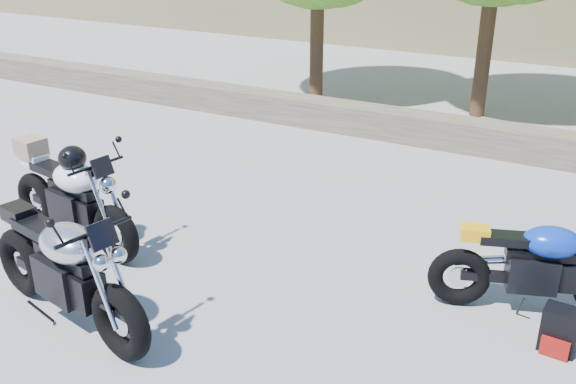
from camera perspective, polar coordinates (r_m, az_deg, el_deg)
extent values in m
plane|color=gray|center=(6.84, -5.55, -8.40)|extent=(90.00, 90.00, 0.00)
cube|color=brown|center=(11.30, 10.12, 5.83)|extent=(22.00, 0.55, 0.50)
cylinder|color=#382314|center=(13.47, 2.60, 14.50)|extent=(0.28, 0.28, 3.02)
cylinder|color=#382314|center=(12.77, 17.27, 13.78)|extent=(0.28, 0.28, 3.36)
torus|color=black|center=(5.83, -14.64, -11.14)|extent=(0.74, 0.32, 0.72)
torus|color=black|center=(7.06, -22.53, -5.80)|extent=(0.74, 0.32, 0.72)
cylinder|color=silver|center=(5.83, -14.64, -11.14)|extent=(0.25, 0.09, 0.25)
cylinder|color=silver|center=(7.06, -22.53, -5.80)|extent=(0.25, 0.09, 0.25)
cube|color=black|center=(6.37, -19.26, -7.12)|extent=(0.60, 0.44, 0.41)
cube|color=black|center=(6.19, -19.17, -5.39)|extent=(0.81, 0.33, 0.11)
ellipsoid|color=silver|center=(6.06, -18.96, -4.33)|extent=(0.72, 0.56, 0.34)
cube|color=black|center=(6.45, -21.32, -2.94)|extent=(0.60, 0.35, 0.10)
cube|color=black|center=(6.71, -22.83, -1.74)|extent=(0.35, 0.28, 0.15)
cylinder|color=black|center=(5.59, -16.83, -3.42)|extent=(0.18, 0.74, 0.04)
sphere|color=silver|center=(5.55, -15.55, -5.75)|extent=(0.20, 0.20, 0.20)
torus|color=black|center=(7.36, -15.02, -3.64)|extent=(0.70, 0.28, 0.69)
torus|color=black|center=(8.56, -21.42, -0.61)|extent=(0.70, 0.28, 0.69)
cylinder|color=silver|center=(7.36, -15.02, -3.64)|extent=(0.24, 0.08, 0.24)
cylinder|color=silver|center=(8.56, -21.42, -0.61)|extent=(0.24, 0.08, 0.24)
cube|color=black|center=(7.91, -18.67, -1.13)|extent=(0.56, 0.40, 0.39)
cube|color=black|center=(7.76, -18.58, 0.31)|extent=(0.77, 0.29, 0.11)
ellipsoid|color=white|center=(7.65, -18.40, 1.21)|extent=(0.67, 0.51, 0.33)
cube|color=black|center=(8.02, -20.33, 1.97)|extent=(0.57, 0.32, 0.10)
cube|color=white|center=(8.27, -21.58, 2.73)|extent=(0.33, 0.26, 0.14)
cylinder|color=black|center=(7.22, -16.70, 2.25)|extent=(0.15, 0.70, 0.03)
sphere|color=silver|center=(7.16, -15.71, 0.59)|extent=(0.19, 0.19, 0.19)
ellipsoid|color=black|center=(7.56, -18.62, 2.86)|extent=(0.35, 0.36, 0.29)
cube|color=#8E6E52|center=(8.26, -21.89, 3.76)|extent=(0.36, 0.33, 0.21)
torus|color=black|center=(6.60, 14.95, -7.30)|extent=(0.63, 0.35, 0.61)
cylinder|color=silver|center=(6.60, 14.95, -7.30)|extent=(0.21, 0.11, 0.21)
cube|color=black|center=(6.66, 20.82, -6.69)|extent=(0.53, 0.42, 0.34)
cube|color=black|center=(6.58, 21.66, -5.12)|extent=(0.68, 0.37, 0.10)
ellipsoid|color=#0B30AA|center=(6.54, 22.40, -4.11)|extent=(0.64, 0.53, 0.29)
cube|color=black|center=(6.45, 18.76, -3.93)|extent=(0.52, 0.36, 0.09)
cube|color=#FFAB0D|center=(6.38, 16.27, -3.49)|extent=(0.32, 0.27, 0.12)
cube|color=black|center=(6.30, 23.02, -11.20)|extent=(0.33, 0.25, 0.42)
cube|color=#9C120D|center=(6.25, 22.61, -12.70)|extent=(0.25, 0.06, 0.18)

